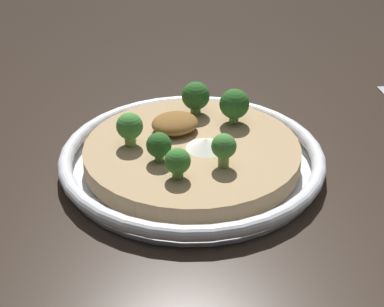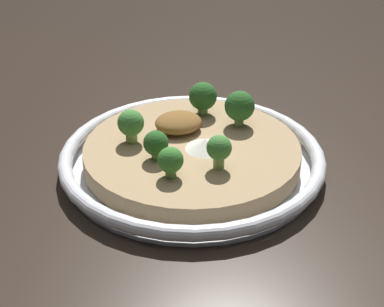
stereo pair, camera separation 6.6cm
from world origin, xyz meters
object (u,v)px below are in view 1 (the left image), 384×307
broccoli_left (159,146)px  broccoli_front_left (178,162)px  broccoli_back_left (130,127)px  broccoli_back (196,96)px  risotto_bowl (192,157)px  broccoli_back_right (234,104)px  broccoli_front (224,148)px

broccoli_left → broccoli_front_left: same height
broccoli_back_left → broccoli_front_left: broccoli_back_left is taller
broccoli_left → broccoli_back: bearing=40.8°
broccoli_back_left → broccoli_front_left: 0.09m
risotto_bowl → broccoli_back_left: size_ratio=7.76×
broccoli_back → broccoli_back_right: (0.03, -0.05, 0.00)m
risotto_bowl → broccoli_back_right: broccoli_back_right is taller
broccoli_back_left → broccoli_front: bearing=-54.0°
broccoli_back → broccoli_back_right: bearing=-58.0°
broccoli_front → broccoli_left: (-0.06, 0.05, -0.00)m
broccoli_back → broccoli_front: bearing=-106.9°
broccoli_front → broccoli_left: broccoli_front is taller
broccoli_front_left → broccoli_back_left: bearing=98.8°
broccoli_left → broccoli_back_right: bearing=16.2°
risotto_bowl → broccoli_back: broccoli_back is taller
broccoli_left → broccoli_front: bearing=-39.3°
broccoli_back → broccoli_back_right: 0.05m
broccoli_back_right → broccoli_front: bearing=-129.6°
broccoli_front → risotto_bowl: bearing=97.0°
broccoli_left → broccoli_front_left: bearing=-88.4°
broccoli_back_left → broccoli_front: size_ratio=1.03×
broccoli_front → broccoli_back_right: size_ratio=0.88×
broccoli_back_left → broccoli_back_right: size_ratio=0.90×
risotto_bowl → broccoli_front: size_ratio=7.97×
broccoli_front → broccoli_left: size_ratio=1.14×
broccoli_front → broccoli_front_left: size_ratio=1.13×
broccoli_back → broccoli_back_right: broccoli_back_right is taller
risotto_bowl → broccoli_back_right: bearing=18.0°
broccoli_front → broccoli_back: 0.13m
broccoli_back_left → broccoli_front: 0.12m
risotto_bowl → broccoli_back: size_ratio=7.24×
broccoli_back_left → broccoli_front_left: bearing=-81.2°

